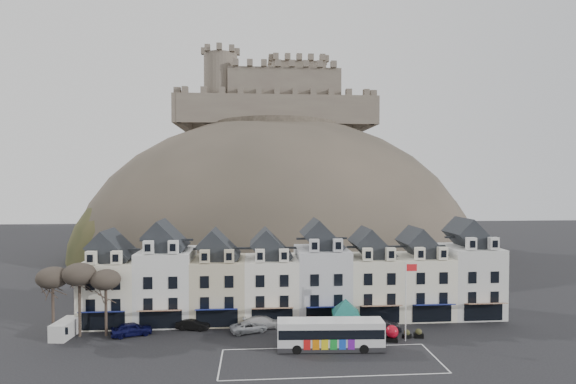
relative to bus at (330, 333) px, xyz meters
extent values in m
plane|color=black|center=(-2.57, -4.27, -1.78)|extent=(300.00, 300.00, 0.00)
cube|color=silver|center=(-0.57, -3.02, -1.78)|extent=(22.00, 7.50, 0.01)
cube|color=white|center=(-26.37, 11.73, 2.22)|extent=(6.80, 8.00, 8.00)
cube|color=black|center=(-26.37, 11.73, 7.42)|extent=(6.80, 5.76, 2.80)
cube|color=white|center=(-27.86, 8.13, 7.12)|extent=(1.20, 0.80, 1.60)
cube|color=white|center=(-24.87, 8.13, 7.12)|extent=(1.20, 0.80, 1.60)
cube|color=black|center=(-26.37, 7.70, -0.48)|extent=(5.10, 0.06, 2.20)
cube|color=navy|center=(-26.37, 7.03, 0.82)|extent=(5.10, 1.29, 0.43)
cube|color=white|center=(-19.57, 11.73, 2.82)|extent=(6.80, 8.00, 9.20)
cube|color=black|center=(-19.57, 11.73, 8.62)|extent=(6.80, 5.76, 2.80)
cube|color=white|center=(-21.06, 8.13, 8.32)|extent=(1.20, 0.80, 1.60)
cube|color=white|center=(-18.07, 8.13, 8.32)|extent=(1.20, 0.80, 1.60)
cube|color=black|center=(-19.57, 7.70, -0.48)|extent=(5.10, 0.06, 2.20)
cube|color=maroon|center=(-19.57, 7.03, 0.82)|extent=(5.10, 1.29, 0.43)
cube|color=beige|center=(-12.77, 11.73, 2.22)|extent=(6.80, 8.00, 8.00)
cube|color=black|center=(-12.77, 11.73, 7.42)|extent=(6.80, 5.76, 2.80)
cube|color=beige|center=(-14.26, 8.13, 7.12)|extent=(1.20, 0.80, 1.60)
cube|color=beige|center=(-11.27, 8.13, 7.12)|extent=(1.20, 0.80, 1.60)
cube|color=black|center=(-12.77, 7.70, -0.48)|extent=(5.10, 0.06, 2.20)
cube|color=navy|center=(-12.77, 7.03, 0.82)|extent=(5.10, 1.29, 0.43)
cube|color=white|center=(-5.97, 11.73, 2.22)|extent=(6.80, 8.00, 8.00)
cube|color=black|center=(-5.97, 11.73, 7.42)|extent=(6.80, 5.76, 2.80)
cube|color=white|center=(-7.46, 8.13, 7.12)|extent=(1.20, 0.80, 1.60)
cube|color=white|center=(-4.47, 8.13, 7.12)|extent=(1.20, 0.80, 1.60)
cube|color=black|center=(-5.97, 7.70, -0.48)|extent=(5.10, 0.06, 2.20)
cube|color=maroon|center=(-5.97, 7.03, 0.82)|extent=(5.10, 1.29, 0.43)
cube|color=silver|center=(0.83, 11.73, 2.82)|extent=(6.80, 8.00, 9.20)
cube|color=black|center=(0.83, 11.73, 8.62)|extent=(6.80, 5.76, 2.80)
cube|color=silver|center=(-0.66, 8.13, 8.32)|extent=(1.20, 0.80, 1.60)
cube|color=silver|center=(2.33, 8.13, 8.32)|extent=(1.20, 0.80, 1.60)
cube|color=black|center=(0.83, 7.70, -0.48)|extent=(5.10, 0.06, 2.20)
cube|color=navy|center=(0.83, 7.03, 0.82)|extent=(5.10, 1.29, 0.43)
cube|color=silver|center=(7.63, 11.73, 2.22)|extent=(6.80, 8.00, 8.00)
cube|color=black|center=(7.63, 11.73, 7.42)|extent=(6.80, 5.76, 2.80)
cube|color=silver|center=(6.14, 8.13, 7.12)|extent=(1.20, 0.80, 1.60)
cube|color=silver|center=(9.13, 8.13, 7.12)|extent=(1.20, 0.80, 1.60)
cube|color=black|center=(7.63, 7.70, -0.48)|extent=(5.10, 0.06, 2.20)
cube|color=maroon|center=(7.63, 7.03, 0.82)|extent=(5.10, 1.29, 0.43)
cube|color=white|center=(14.43, 11.73, 2.22)|extent=(6.80, 8.00, 8.00)
cube|color=black|center=(14.43, 11.73, 7.42)|extent=(6.80, 5.76, 2.80)
cube|color=white|center=(12.94, 8.13, 7.12)|extent=(1.20, 0.80, 1.60)
cube|color=white|center=(15.93, 8.13, 7.12)|extent=(1.20, 0.80, 1.60)
cube|color=black|center=(14.43, 7.70, -0.48)|extent=(5.10, 0.06, 2.20)
cube|color=navy|center=(14.43, 7.03, 0.82)|extent=(5.10, 1.29, 0.43)
cube|color=silver|center=(21.23, 11.73, 2.82)|extent=(6.80, 8.00, 9.20)
cube|color=black|center=(21.23, 11.73, 8.62)|extent=(6.80, 5.76, 2.80)
cube|color=silver|center=(19.74, 8.13, 8.32)|extent=(1.20, 0.80, 1.60)
cube|color=silver|center=(22.73, 8.13, 8.32)|extent=(1.20, 0.80, 1.60)
cube|color=black|center=(21.23, 7.70, -0.48)|extent=(5.10, 0.06, 2.20)
cube|color=maroon|center=(21.23, 7.03, 0.82)|extent=(5.10, 1.29, 0.43)
ellipsoid|color=#39342C|center=(-2.57, 65.73, -1.78)|extent=(96.00, 76.00, 68.00)
ellipsoid|color=#292F17|center=(-24.57, 59.73, -1.78)|extent=(52.00, 44.00, 42.00)
ellipsoid|color=#39342C|center=(21.43, 69.73, -1.78)|extent=(56.00, 48.00, 46.00)
ellipsoid|color=#292F17|center=(-6.57, 51.73, -1.78)|extent=(40.00, 28.00, 28.00)
ellipsoid|color=#39342C|center=(7.43, 53.73, -1.78)|extent=(36.00, 28.00, 24.00)
cylinder|color=#39342C|center=(-2.57, 65.73, 29.22)|extent=(30.00, 30.00, 3.00)
cube|color=brown|center=(-2.57, 61.73, 33.72)|extent=(48.00, 2.20, 7.00)
cube|color=brown|center=(-2.57, 81.73, 33.72)|extent=(48.00, 2.20, 7.00)
cube|color=brown|center=(-26.57, 71.73, 33.72)|extent=(2.20, 22.00, 7.00)
cube|color=brown|center=(21.43, 71.73, 33.72)|extent=(2.20, 22.00, 7.00)
cube|color=brown|center=(-0.57, 71.73, 39.22)|extent=(28.00, 18.00, 10.00)
cube|color=brown|center=(3.43, 73.73, 40.72)|extent=(14.00, 12.00, 13.00)
cylinder|color=brown|center=(-16.57, 67.73, 39.22)|extent=(8.40, 8.40, 18.00)
cylinder|color=silver|center=(3.43, 73.73, 49.72)|extent=(0.16, 0.16, 5.00)
cylinder|color=#332920|center=(-31.57, 6.23, 1.09)|extent=(0.32, 0.32, 5.74)
ellipsoid|color=#383028|center=(-31.57, 6.23, 5.19)|extent=(3.61, 3.61, 2.54)
cylinder|color=#332920|center=(-28.57, 6.23, 1.23)|extent=(0.32, 0.32, 6.02)
ellipsoid|color=#383028|center=(-28.57, 6.23, 5.53)|extent=(3.78, 3.78, 2.67)
cylinder|color=#332920|center=(-25.57, 6.23, 0.95)|extent=(0.32, 0.32, 5.46)
ellipsoid|color=#383028|center=(-25.57, 6.23, 4.85)|extent=(3.43, 3.43, 2.42)
cube|color=#262628|center=(0.00, 0.00, -1.42)|extent=(11.56, 3.25, 0.52)
cube|color=silver|center=(0.00, 0.00, 0.10)|extent=(11.55, 3.20, 2.62)
cube|color=black|center=(0.00, 0.00, 0.24)|extent=(11.33, 3.27, 0.99)
cube|color=silver|center=(0.00, 0.00, 1.28)|extent=(11.32, 3.08, 0.26)
cube|color=orange|center=(5.66, -0.30, 1.11)|extent=(0.13, 1.25, 0.29)
cylinder|color=black|center=(3.36, -1.35, -1.32)|extent=(1.01, 0.38, 1.00)
cylinder|color=black|center=(3.49, 0.99, -1.32)|extent=(1.01, 0.38, 1.00)
cylinder|color=black|center=(-3.71, -0.98, -1.32)|extent=(1.01, 0.38, 1.00)
cylinder|color=black|center=(-3.59, 1.37, -1.32)|extent=(1.01, 0.38, 1.00)
cube|color=#103217|center=(1.55, 6.51, -0.60)|extent=(0.16, 0.16, 2.36)
cube|color=#103217|center=(4.19, 6.20, -0.60)|extent=(0.16, 0.16, 2.36)
cube|color=#103217|center=(1.24, 3.87, -0.60)|extent=(0.16, 0.16, 2.36)
cube|color=#103217|center=(3.88, 3.56, -0.60)|extent=(0.16, 0.16, 2.36)
cube|color=#103217|center=(2.72, 5.04, 0.58)|extent=(3.60, 3.60, 0.12)
cone|color=#135445|center=(2.72, 5.04, 1.46)|extent=(6.46, 6.46, 1.77)
cube|color=black|center=(7.43, 1.98, -1.55)|extent=(1.46, 1.46, 0.47)
sphere|color=#A8091A|center=(7.43, 1.98, -0.71)|extent=(1.46, 1.46, 1.46)
cylinder|color=silver|center=(8.97, 1.88, 2.75)|extent=(0.14, 0.14, 9.06)
cube|color=red|center=(9.59, 1.85, 6.60)|extent=(1.25, 0.10, 0.79)
cube|color=silver|center=(-30.16, 6.14, -0.82)|extent=(2.24, 4.39, 1.93)
cube|color=black|center=(-30.16, 6.14, -0.45)|extent=(1.75, 0.24, 0.83)
cube|color=black|center=(9.43, 2.73, -1.53)|extent=(1.11, 0.80, 0.50)
sphere|color=#292F17|center=(9.43, 2.73, -1.14)|extent=(0.70, 0.70, 0.70)
cube|color=black|center=(10.83, 2.73, -1.51)|extent=(1.17, 0.74, 0.54)
sphere|color=#292F17|center=(10.83, 2.73, -1.08)|extent=(0.76, 0.76, 0.76)
imported|color=#0B0C38|center=(-22.57, 5.99, -0.99)|extent=(4.99, 3.29, 1.58)
imported|color=black|center=(-15.67, 7.59, -1.12)|extent=(4.24, 2.21, 1.33)
imported|color=#AFB2B7|center=(-8.82, 6.16, -1.16)|extent=(4.87, 3.36, 1.25)
imported|color=silver|center=(-6.97, 7.73, -1.02)|extent=(5.28, 2.15, 1.53)
imported|color=#4C1104|center=(-0.53, 7.36, -1.04)|extent=(4.45, 1.96, 1.49)
imported|color=black|center=(7.43, 5.23, -1.10)|extent=(4.29, 2.00, 1.36)
camera|label=1|loc=(-8.18, -47.50, 16.54)|focal=28.00mm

